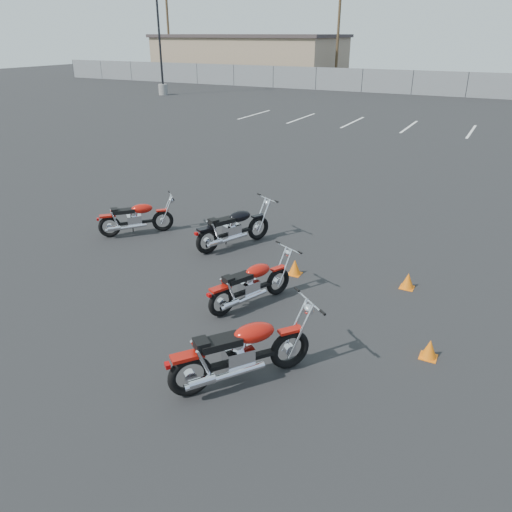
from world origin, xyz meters
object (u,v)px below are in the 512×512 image
at_px(motorcycle_third_red, 251,284).
at_px(motorcycle_rear_red, 241,352).
at_px(motorcycle_front_red, 136,218).
at_px(motorcycle_second_black, 233,228).

bearing_deg(motorcycle_third_red, motorcycle_rear_red, -65.31).
xyz_separation_m(motorcycle_front_red, motorcycle_second_black, (2.43, 0.42, 0.04)).
bearing_deg(motorcycle_rear_red, motorcycle_front_red, 143.11).
relative_size(motorcycle_front_red, motorcycle_rear_red, 0.81).
bearing_deg(motorcycle_third_red, motorcycle_front_red, 156.48).
distance_m(motorcycle_third_red, motorcycle_rear_red, 2.13).
xyz_separation_m(motorcycle_third_red, motorcycle_rear_red, (0.89, -1.93, 0.07)).
bearing_deg(motorcycle_front_red, motorcycle_rear_red, -36.89).
height_order(motorcycle_second_black, motorcycle_rear_red, motorcycle_rear_red).
relative_size(motorcycle_third_red, motorcycle_rear_red, 0.92).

